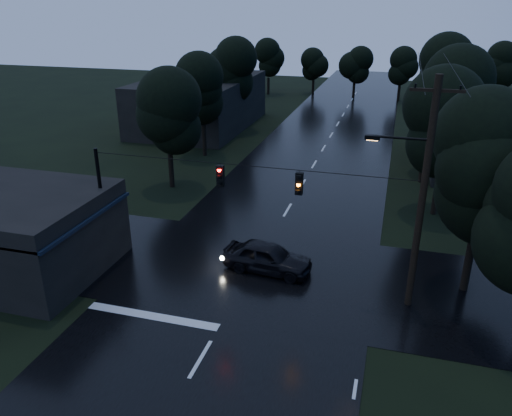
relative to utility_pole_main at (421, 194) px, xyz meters
The scene contains 16 objects.
main_road 21.06m from the utility_pole_main, 111.30° to the left, with size 12.00×120.00×0.02m, color black.
cross_street 9.14m from the utility_pole_main, behind, with size 60.00×9.00×0.02m, color black.
building_far_right 24.12m from the utility_pole_main, 74.01° to the left, with size 10.00×14.00×4.40m, color black.
building_far_left 36.15m from the utility_pole_main, 126.44° to the left, with size 10.00×16.00×5.00m, color black.
utility_pole_main is the anchor object (origin of this frame).
utility_pole_far 17.08m from the utility_pole_main, 87.00° to the left, with size 2.00×0.30×7.50m.
anchor_pole_left 15.08m from the utility_pole_main, behind, with size 0.18×0.18×6.00m, color black.
span_signals 6.85m from the utility_pole_main, behind, with size 15.00×0.37×1.12m.
tree_corner_near 3.35m from the utility_pole_main, 37.67° to the left, with size 4.48×4.48×9.44m.
tree_left_a 19.76m from the utility_pole_main, 146.16° to the left, with size 3.92×3.92×8.26m.
tree_left_b 25.50m from the utility_pole_main, 131.84° to the left, with size 4.20×4.20×8.85m.
tree_left_c 33.94m from the utility_pole_main, 121.27° to the left, with size 4.48×4.48×9.44m.
tree_right_a 11.12m from the utility_pole_main, 81.77° to the left, with size 4.20×4.20×8.85m.
tree_right_b 19.14m from the utility_pole_main, 83.42° to the left, with size 4.48×4.48×9.44m.
tree_right_c 29.16m from the utility_pole_main, 84.50° to the left, with size 4.76×4.76×10.03m.
car 8.15m from the utility_pole_main, behind, with size 1.78×4.42×1.51m, color black.
Camera 1 is at (6.17, -8.97, 12.53)m, focal length 35.00 mm.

